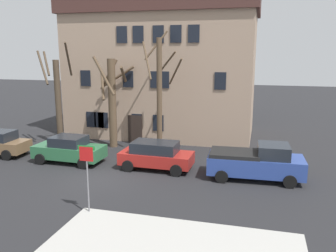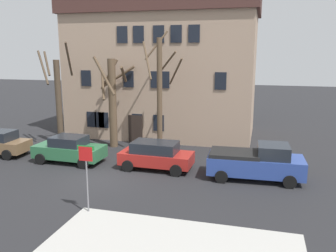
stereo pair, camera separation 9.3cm
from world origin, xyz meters
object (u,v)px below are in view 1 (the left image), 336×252
Objects in this scene: tree_bare_far at (160,92)px; car_red_wagon at (156,155)px; building_main at (163,66)px; pickup_truck_blue at (256,162)px; car_green_sedan at (69,149)px; street_sign_pole at (87,167)px; tree_bare_mid at (112,99)px; tree_bare_near at (58,98)px.

tree_bare_far reaches higher than car_red_wagon.
building_main is 1.85× the size of tree_bare_far.
car_green_sedan is at bearing 179.58° from pickup_truck_blue.
tree_bare_mid is at bearing 108.03° from street_sign_pole.
street_sign_pole is (1.09, -15.86, -3.55)m from building_main.
car_green_sedan is at bearing -142.73° from tree_bare_far.
building_main reaches higher than tree_bare_far.
tree_bare_near reaches higher than street_sign_pole.
tree_bare_near reaches higher than pickup_truck_blue.
street_sign_pole reaches higher than pickup_truck_blue.
tree_bare_mid is 3.78m from tree_bare_far.
pickup_truck_blue is at bearing -22.82° from tree_bare_mid.
building_main is 8.96m from tree_bare_near.
tree_bare_mid is at bearing 137.60° from car_red_wagon.
tree_bare_far is 1.87× the size of car_green_sedan.
building_main is at bearing 43.92° from tree_bare_near.
building_main is 6.25m from tree_bare_far.
tree_bare_far is (1.37, -5.92, -1.46)m from building_main.
tree_bare_mid is 11.33m from pickup_truck_blue.
car_red_wagon is 1.42× the size of street_sign_pole.
tree_bare_mid is at bearing 157.18° from pickup_truck_blue.
tree_bare_mid is 1.48× the size of car_green_sedan.
tree_bare_far is at bearing 37.27° from car_green_sedan.
tree_bare_far is 10.16m from street_sign_pole.
car_green_sedan is (2.82, -3.55, -2.67)m from tree_bare_near.
car_green_sedan is at bearing -51.53° from tree_bare_near.
tree_bare_far is 1.92× the size of car_red_wagon.
tree_bare_far reaches higher than tree_bare_mid.
car_green_sedan is 1.46× the size of street_sign_pole.
tree_bare_near is 1.70× the size of car_green_sedan.
car_red_wagon is 0.83× the size of pickup_truck_blue.
tree_bare_near is 14.81m from pickup_truck_blue.
tree_bare_far is at bearing 0.85° from tree_bare_near.
pickup_truck_blue is (5.71, -0.20, 0.09)m from car_red_wagon.
car_green_sedan is 0.86× the size of pickup_truck_blue.
tree_bare_far reaches higher than street_sign_pole.
tree_bare_mid is at bearing 9.24° from tree_bare_near.
tree_bare_mid is 0.79× the size of tree_bare_far.
building_main is 16.29m from street_sign_pole.
tree_bare_near is at bearing 128.47° from car_green_sedan.
street_sign_pole is at bearing -71.97° from tree_bare_mid.
tree_bare_near is at bearing -136.08° from building_main.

